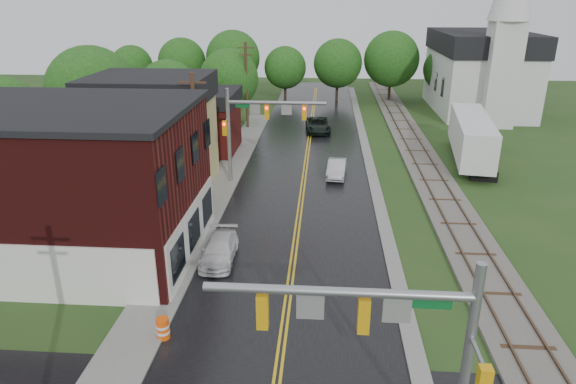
# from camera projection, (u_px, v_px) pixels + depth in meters

# --- Properties ---
(main_road) EXTENTS (10.00, 90.00, 0.02)m
(main_road) POSITION_uv_depth(u_px,v_px,m) (305.00, 171.00, 41.97)
(main_road) COLOR black
(main_road) RESTS_ON ground
(curb_right) EXTENTS (0.80, 70.00, 0.12)m
(curb_right) POSITION_uv_depth(u_px,v_px,m) (367.00, 155.00, 46.25)
(curb_right) COLOR gray
(curb_right) RESTS_ON ground
(sidewalk_left) EXTENTS (2.40, 50.00, 0.12)m
(sidewalk_left) POSITION_uv_depth(u_px,v_px,m) (218.00, 191.00, 37.75)
(sidewalk_left) COLOR gray
(sidewalk_left) RESTS_ON ground
(brick_building) EXTENTS (14.30, 10.30, 8.30)m
(brick_building) POSITION_uv_depth(u_px,v_px,m) (60.00, 182.00, 27.38)
(brick_building) COLOR #420E0E
(brick_building) RESTS_ON ground
(yellow_house) EXTENTS (8.00, 7.00, 6.40)m
(yellow_house) POSITION_uv_depth(u_px,v_px,m) (154.00, 144.00, 37.85)
(yellow_house) COLOR tan
(yellow_house) RESTS_ON ground
(darkred_building) EXTENTS (7.00, 6.00, 4.40)m
(darkred_building) POSITION_uv_depth(u_px,v_px,m) (198.00, 128.00, 46.51)
(darkred_building) COLOR #3F0F0C
(darkred_building) RESTS_ON ground
(church) EXTENTS (10.40, 18.40, 20.00)m
(church) POSITION_uv_depth(u_px,v_px,m) (483.00, 64.00, 60.56)
(church) COLOR silver
(church) RESTS_ON ground
(railroad) EXTENTS (3.20, 80.00, 0.30)m
(railroad) POSITION_uv_depth(u_px,v_px,m) (419.00, 155.00, 45.89)
(railroad) COLOR #59544C
(railroad) RESTS_ON ground
(traffic_signal_near) EXTENTS (7.34, 0.30, 7.20)m
(traffic_signal_near) POSITION_uv_depth(u_px,v_px,m) (391.00, 333.00, 13.90)
(traffic_signal_near) COLOR gray
(traffic_signal_near) RESTS_ON ground
(traffic_signal_far) EXTENTS (7.34, 0.43, 7.20)m
(traffic_signal_far) POSITION_uv_depth(u_px,v_px,m) (257.00, 119.00, 37.62)
(traffic_signal_far) COLOR gray
(traffic_signal_far) RESTS_ON ground
(utility_pole_b) EXTENTS (1.80, 0.28, 9.00)m
(utility_pole_b) POSITION_uv_depth(u_px,v_px,m) (196.00, 140.00, 33.29)
(utility_pole_b) COLOR #382616
(utility_pole_b) RESTS_ON ground
(utility_pole_c) EXTENTS (1.80, 0.28, 9.00)m
(utility_pole_c) POSITION_uv_depth(u_px,v_px,m) (247.00, 84.00, 53.75)
(utility_pole_c) COLOR #382616
(utility_pole_c) RESTS_ON ground
(tree_left_a) EXTENTS (6.80, 6.80, 8.67)m
(tree_left_a) POSITION_uv_depth(u_px,v_px,m) (1.00, 130.00, 33.95)
(tree_left_a) COLOR black
(tree_left_a) RESTS_ON ground
(tree_left_b) EXTENTS (7.60, 7.60, 9.69)m
(tree_left_b) POSITION_uv_depth(u_px,v_px,m) (94.00, 94.00, 42.90)
(tree_left_b) COLOR black
(tree_left_b) RESTS_ON ground
(tree_left_c) EXTENTS (6.00, 6.00, 7.65)m
(tree_left_c) POSITION_uv_depth(u_px,v_px,m) (170.00, 92.00, 50.50)
(tree_left_c) COLOR black
(tree_left_c) RESTS_ON ground
(tree_left_e) EXTENTS (6.40, 6.40, 8.16)m
(tree_left_e) POSITION_uv_depth(u_px,v_px,m) (230.00, 80.00, 55.63)
(tree_left_e) COLOR black
(tree_left_e) RESTS_ON ground
(suv_dark) EXTENTS (2.84, 5.43, 1.46)m
(suv_dark) POSITION_uv_depth(u_px,v_px,m) (318.00, 125.00, 53.62)
(suv_dark) COLOR black
(suv_dark) RESTS_ON ground
(sedan_silver) EXTENTS (1.71, 4.08, 1.31)m
(sedan_silver) POSITION_uv_depth(u_px,v_px,m) (337.00, 169.00, 40.53)
(sedan_silver) COLOR silver
(sedan_silver) RESTS_ON ground
(pickup_white) EXTENTS (1.81, 4.26, 1.23)m
(pickup_white) POSITION_uv_depth(u_px,v_px,m) (219.00, 250.00, 27.76)
(pickup_white) COLOR white
(pickup_white) RESTS_ON ground
(semi_trailer) EXTENTS (4.39, 12.58, 3.88)m
(semi_trailer) POSITION_uv_depth(u_px,v_px,m) (471.00, 136.00, 43.45)
(semi_trailer) COLOR black
(semi_trailer) RESTS_ON ground
(construction_barrel) EXTENTS (0.57, 0.57, 0.96)m
(construction_barrel) POSITION_uv_depth(u_px,v_px,m) (163.00, 329.00, 21.45)
(construction_barrel) COLOR #F4500A
(construction_barrel) RESTS_ON ground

